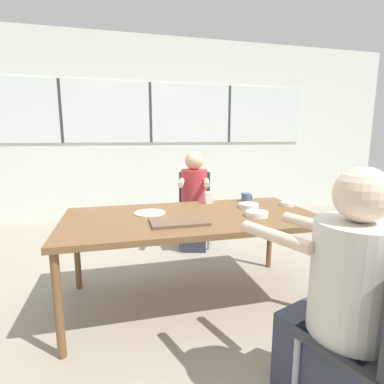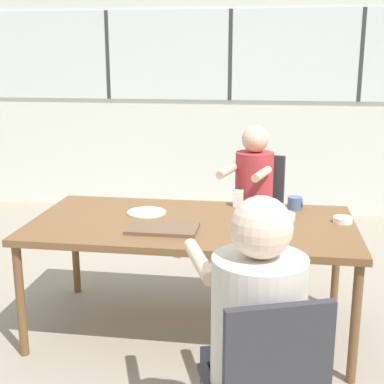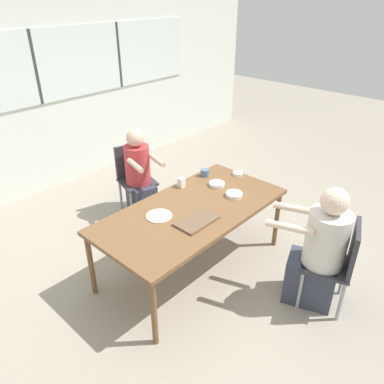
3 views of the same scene
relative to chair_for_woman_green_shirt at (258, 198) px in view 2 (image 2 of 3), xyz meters
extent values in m
plane|color=gray|center=(-0.36, -1.31, -0.51)|extent=(16.00, 16.00, 0.00)
cube|color=silver|center=(-0.36, 1.39, 0.89)|extent=(8.40, 0.06, 2.80)
cube|color=silver|center=(-0.36, 1.35, 1.14)|extent=(5.20, 0.02, 0.91)
cube|color=#333333|center=(-1.66, 1.34, 1.14)|extent=(0.04, 0.01, 0.91)
cube|color=#333333|center=(-0.36, 1.34, 1.14)|extent=(0.04, 0.01, 0.91)
cube|color=#333333|center=(0.94, 1.34, 1.14)|extent=(0.04, 0.01, 0.91)
cube|color=brown|center=(-0.36, -1.31, 0.17)|extent=(1.90, 0.95, 0.04)
cylinder|color=brown|center=(-1.26, -1.74, -0.18)|extent=(0.05, 0.05, 0.66)
cylinder|color=brown|center=(0.54, -1.74, -0.18)|extent=(0.05, 0.05, 0.66)
cylinder|color=brown|center=(-1.26, -0.89, -0.18)|extent=(0.05, 0.05, 0.66)
cylinder|color=brown|center=(0.54, -0.89, -0.18)|extent=(0.05, 0.05, 0.66)
cube|color=#333338|center=(-0.02, -0.09, -0.08)|extent=(0.49, 0.49, 0.03)
cube|color=#333338|center=(0.02, 0.09, 0.14)|extent=(0.38, 0.13, 0.42)
cylinder|color=#99999E|center=(0.10, -0.30, -0.31)|extent=(0.03, 0.03, 0.42)
cylinder|color=#99999E|center=(-0.23, -0.21, -0.31)|extent=(0.03, 0.03, 0.42)
cylinder|color=#99999E|center=(0.18, 0.03, -0.31)|extent=(0.03, 0.03, 0.42)
cylinder|color=#99999E|center=(-0.14, 0.12, -0.31)|extent=(0.03, 0.03, 0.42)
cube|color=#333338|center=(0.14, -2.68, 0.14)|extent=(0.37, 0.16, 0.42)
cube|color=#333847|center=(-0.05, -0.19, -0.29)|extent=(0.36, 0.42, 0.44)
cylinder|color=#B23338|center=(-0.03, -0.13, 0.17)|extent=(0.30, 0.30, 0.47)
sphere|color=#DBB293|center=(-0.03, -0.13, 0.51)|extent=(0.21, 0.21, 0.21)
cylinder|color=#DBB293|center=(0.03, -0.41, 0.29)|extent=(0.14, 0.34, 0.06)
cylinder|color=#DBB293|center=(-0.23, -0.34, 0.29)|extent=(0.14, 0.34, 0.06)
cylinder|color=beige|center=(0.06, -2.47, 0.18)|extent=(0.35, 0.35, 0.50)
sphere|color=beige|center=(0.06, -2.47, 0.54)|extent=(0.23, 0.23, 0.23)
cylinder|color=beige|center=(-0.19, -2.24, 0.31)|extent=(0.19, 0.38, 0.06)
cylinder|color=beige|center=(0.11, -2.13, 0.31)|extent=(0.19, 0.38, 0.06)
cube|color=brown|center=(-0.50, -1.50, 0.20)|extent=(0.39, 0.24, 0.02)
cylinder|color=slate|center=(0.25, -0.95, 0.23)|extent=(0.09, 0.09, 0.08)
torus|color=slate|center=(0.30, -0.95, 0.23)|extent=(0.01, 0.06, 0.06)
cube|color=silver|center=(-0.11, -0.94, 0.24)|extent=(0.06, 0.06, 0.10)
cylinder|color=silver|center=(0.16, -1.19, 0.21)|extent=(0.17, 0.17, 0.04)
cylinder|color=white|center=(0.11, -1.46, 0.21)|extent=(0.17, 0.17, 0.04)
cylinder|color=white|center=(0.52, -1.20, 0.20)|extent=(0.11, 0.11, 0.03)
cylinder|color=beige|center=(-0.66, -1.18, 0.19)|extent=(0.24, 0.24, 0.01)
camera|label=1|loc=(-0.89, -3.45, 0.77)|focal=28.00mm
camera|label=2|loc=(0.09, -4.29, 1.13)|focal=50.00mm
camera|label=3|loc=(-2.59, -3.37, 2.04)|focal=35.00mm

